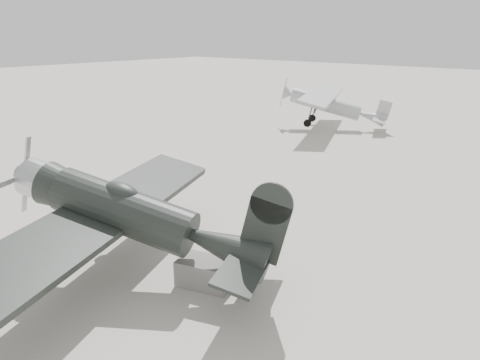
# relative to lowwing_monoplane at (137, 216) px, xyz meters

# --- Properties ---
(ground) EXTENTS (160.00, 160.00, 0.00)m
(ground) POSITION_rel_lowwing_monoplane_xyz_m (-0.79, 4.02, -1.81)
(ground) COLOR #9F998D
(ground) RESTS_ON ground
(lowwing_monoplane) EXTENTS (7.89, 10.42, 3.43)m
(lowwing_monoplane) POSITION_rel_lowwing_monoplane_xyz_m (0.00, 0.00, 0.00)
(lowwing_monoplane) COLOR black
(lowwing_monoplane) RESTS_ON ground
(highwing_monoplane) EXTENTS (7.51, 10.15, 2.93)m
(highwing_monoplane) POSITION_rel_lowwing_monoplane_xyz_m (-6.34, 21.67, 0.02)
(highwing_monoplane) COLOR #9A9D9F
(highwing_monoplane) RESTS_ON ground
(equipment_block) EXTENTS (1.61, 1.25, 0.71)m
(equipment_block) POSITION_rel_lowwing_monoplane_xyz_m (1.62, 0.87, -1.46)
(equipment_block) COLOR slate
(equipment_block) RESTS_ON ground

